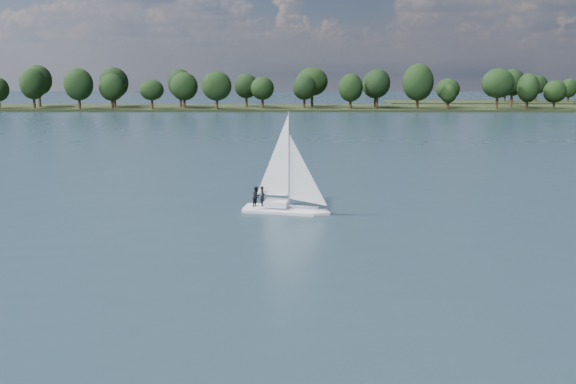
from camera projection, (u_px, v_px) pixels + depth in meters
The scene contains 4 objects.
ground at pixel (230, 141), 120.13m from camera, with size 700.00×700.00×0.00m, color #233342.
far_shore at pixel (265, 109), 230.25m from camera, with size 660.00×40.00×1.50m, color black.
sailboat at pixel (281, 184), 57.15m from camera, with size 7.47×3.64×9.47m.
treeline at pixel (231, 86), 225.58m from camera, with size 562.65×73.62×18.22m.
Camera 1 is at (13.47, -19.63, 12.26)m, focal length 40.00 mm.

